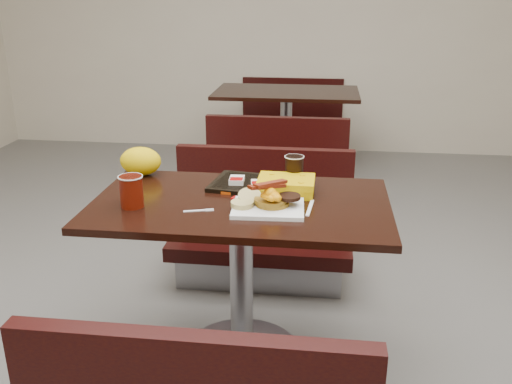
# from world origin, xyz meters

# --- Properties ---
(floor) EXTENTS (6.00, 7.00, 0.01)m
(floor) POSITION_xyz_m (0.00, 0.00, 0.00)
(floor) COLOR slate
(floor) RESTS_ON ground
(wall_back) EXTENTS (6.00, 0.01, 2.80)m
(wall_back) POSITION_xyz_m (0.00, 3.50, 1.40)
(wall_back) COLOR beige
(wall_back) RESTS_ON ground
(table_near) EXTENTS (1.20, 0.70, 0.75)m
(table_near) POSITION_xyz_m (0.00, 0.00, 0.38)
(table_near) COLOR black
(table_near) RESTS_ON floor
(bench_near_n) EXTENTS (1.00, 0.46, 0.72)m
(bench_near_n) POSITION_xyz_m (0.00, 0.70, 0.36)
(bench_near_n) COLOR black
(bench_near_n) RESTS_ON floor
(table_far) EXTENTS (1.20, 0.70, 0.75)m
(table_far) POSITION_xyz_m (0.00, 2.60, 0.38)
(table_far) COLOR black
(table_far) RESTS_ON floor
(bench_far_s) EXTENTS (1.00, 0.46, 0.72)m
(bench_far_s) POSITION_xyz_m (0.00, 1.90, 0.36)
(bench_far_s) COLOR black
(bench_far_s) RESTS_ON floor
(bench_far_n) EXTENTS (1.00, 0.46, 0.72)m
(bench_far_n) POSITION_xyz_m (0.00, 3.30, 0.36)
(bench_far_n) COLOR black
(bench_far_n) RESTS_ON floor
(platter) EXTENTS (0.29, 0.23, 0.02)m
(platter) POSITION_xyz_m (0.12, -0.09, 0.76)
(platter) COLOR white
(platter) RESTS_ON table_near
(pancake_stack) EXTENTS (0.15, 0.15, 0.03)m
(pancake_stack) POSITION_xyz_m (0.13, -0.06, 0.78)
(pancake_stack) COLOR olive
(pancake_stack) RESTS_ON platter
(sausage_patty) EXTENTS (0.11, 0.11, 0.01)m
(sausage_patty) POSITION_xyz_m (0.20, -0.06, 0.80)
(sausage_patty) COLOR black
(sausage_patty) RESTS_ON pancake_stack
(scrambled_eggs) EXTENTS (0.11, 0.10, 0.05)m
(scrambled_eggs) POSITION_xyz_m (0.13, -0.09, 0.82)
(scrambled_eggs) COLOR orange
(scrambled_eggs) RESTS_ON pancake_stack
(bacon_strips) EXTENTS (0.17, 0.17, 0.01)m
(bacon_strips) POSITION_xyz_m (0.12, -0.08, 0.85)
(bacon_strips) COLOR #491305
(bacon_strips) RESTS_ON scrambled_eggs
(muffin_bottom) EXTENTS (0.11, 0.11, 0.02)m
(muffin_bottom) POSITION_xyz_m (0.02, -0.10, 0.78)
(muffin_bottom) COLOR tan
(muffin_bottom) RESTS_ON platter
(muffin_top) EXTENTS (0.10, 0.10, 0.05)m
(muffin_top) POSITION_xyz_m (0.04, -0.05, 0.79)
(muffin_top) COLOR tan
(muffin_top) RESTS_ON platter
(coffee_cup_near) EXTENTS (0.11, 0.11, 0.13)m
(coffee_cup_near) POSITION_xyz_m (-0.42, -0.11, 0.81)
(coffee_cup_near) COLOR maroon
(coffee_cup_near) RESTS_ON table_near
(fork) EXTENTS (0.12, 0.05, 0.00)m
(fork) POSITION_xyz_m (-0.16, -0.13, 0.75)
(fork) COLOR white
(fork) RESTS_ON table_near
(knife) EXTENTS (0.03, 0.17, 0.00)m
(knife) POSITION_xyz_m (0.28, -0.04, 0.75)
(knife) COLOR white
(knife) RESTS_ON table_near
(condiment_syrup) EXTENTS (0.05, 0.04, 0.01)m
(condiment_syrup) POSITION_xyz_m (-0.07, 0.08, 0.76)
(condiment_syrup) COLOR #B63B07
(condiment_syrup) RESTS_ON table_near
(condiment_ketchup) EXTENTS (0.05, 0.05, 0.01)m
(condiment_ketchup) POSITION_xyz_m (-0.02, 0.01, 0.76)
(condiment_ketchup) COLOR #8C0504
(condiment_ketchup) RESTS_ON table_near
(tray) EXTENTS (0.41, 0.32, 0.02)m
(tray) POSITION_xyz_m (0.04, 0.19, 0.76)
(tray) COLOR black
(tray) RESTS_ON table_near
(hashbrown_sleeve_left) EXTENTS (0.07, 0.09, 0.02)m
(hashbrown_sleeve_left) POSITION_xyz_m (-0.04, 0.17, 0.78)
(hashbrown_sleeve_left) COLOR silver
(hashbrown_sleeve_left) RESTS_ON tray
(hashbrown_sleeve_right) EXTENTS (0.06, 0.08, 0.02)m
(hashbrown_sleeve_right) POSITION_xyz_m (0.05, 0.15, 0.78)
(hashbrown_sleeve_right) COLOR silver
(hashbrown_sleeve_right) RESTS_ON tray
(coffee_cup_far) EXTENTS (0.09, 0.09, 0.11)m
(coffee_cup_far) POSITION_xyz_m (0.20, 0.24, 0.82)
(coffee_cup_far) COLOR black
(coffee_cup_far) RESTS_ON tray
(clamshell) EXTENTS (0.24, 0.18, 0.06)m
(clamshell) POSITION_xyz_m (0.17, 0.12, 0.78)
(clamshell) COLOR #CD9F03
(clamshell) RESTS_ON table_near
(paper_bag) EXTENTS (0.22, 0.19, 0.13)m
(paper_bag) POSITION_xyz_m (-0.51, 0.28, 0.82)
(paper_bag) COLOR yellow
(paper_bag) RESTS_ON table_near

